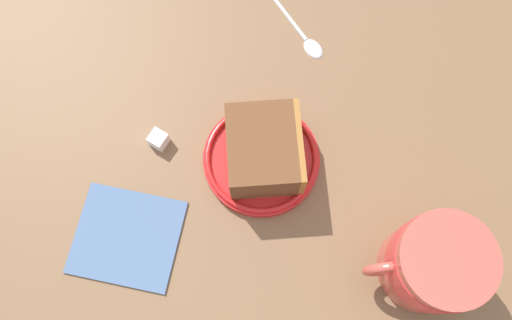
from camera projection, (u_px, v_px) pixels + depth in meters
ground_plane at (304, 190)px, 59.15cm from camera, size 158.98×158.98×3.39cm
small_plate at (261, 159)px, 57.62cm from camera, size 13.21×13.21×1.73cm
cake_slice at (264, 150)px, 54.77cm from camera, size 9.51×8.26×5.49cm
tea_mug at (434, 264)px, 49.89cm from camera, size 9.46×11.91×9.34cm
teaspoon at (303, 34)px, 63.07cm from camera, size 12.44×7.03×0.80cm
folded_napkin at (127, 237)px, 55.51cm from camera, size 13.19×13.85×0.60cm
sugar_cube at (159, 140)px, 58.24cm from camera, size 2.59×2.59×1.85cm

